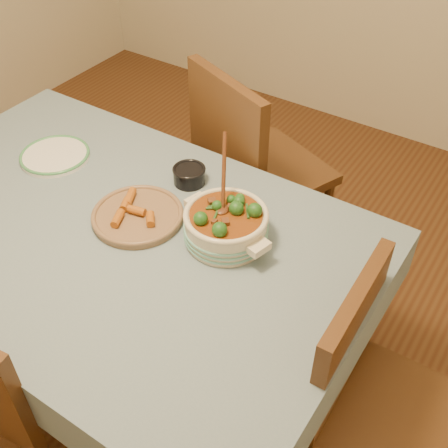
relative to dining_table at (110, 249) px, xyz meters
The scene contains 8 objects.
floor 0.66m from the dining_table, ahead, with size 4.50×4.50×0.00m, color #4F2A16.
dining_table is the anchor object (origin of this frame).
stew_casserole 0.41m from the dining_table, 26.07° to the left, with size 0.33×0.31×0.31m.
white_plate 0.47m from the dining_table, 156.21° to the left, with size 0.33×0.33×0.02m.
condiment_bowl 0.37m from the dining_table, 76.72° to the left, with size 0.12×0.12×0.06m.
fried_plate 0.15m from the dining_table, 57.93° to the left, with size 0.30×0.30×0.05m.
chair_far 0.78m from the dining_table, 84.82° to the left, with size 0.61×0.61×1.00m.
chair_right 0.93m from the dining_table, ahead, with size 0.43×0.43×0.91m.
Camera 1 is at (1.04, -0.89, 1.95)m, focal length 45.00 mm.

